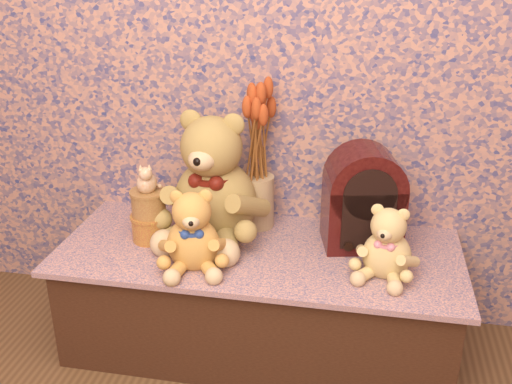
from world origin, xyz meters
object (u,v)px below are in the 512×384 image
(cathedral_radio, at_px, (363,197))
(biscuit_tin_lower, at_px, (150,227))
(cat_figurine, at_px, (146,176))
(ceramic_vase, at_px, (258,201))
(teddy_small, at_px, (388,238))
(teddy_medium, at_px, (193,225))
(teddy_large, at_px, (215,170))

(cathedral_radio, distance_m, biscuit_tin_lower, 0.77)
(cat_figurine, bearing_deg, ceramic_vase, 9.81)
(teddy_small, height_order, cat_figurine, cat_figurine)
(teddy_medium, relative_size, cathedral_radio, 0.81)
(teddy_small, height_order, cathedral_radio, cathedral_radio)
(ceramic_vase, height_order, biscuit_tin_lower, ceramic_vase)
(teddy_medium, xyz_separation_m, cathedral_radio, (0.54, 0.25, 0.04))
(teddy_medium, xyz_separation_m, biscuit_tin_lower, (-0.21, 0.14, -0.10))
(teddy_medium, relative_size, teddy_small, 1.13)
(ceramic_vase, relative_size, cat_figurine, 1.76)
(ceramic_vase, bearing_deg, cathedral_radio, -11.29)
(teddy_large, distance_m, ceramic_vase, 0.22)
(teddy_medium, distance_m, cat_figurine, 0.27)
(teddy_large, xyz_separation_m, biscuit_tin_lower, (-0.22, -0.10, -0.20))
(teddy_large, height_order, ceramic_vase, teddy_large)
(cathedral_radio, xyz_separation_m, cat_figurine, (-0.75, -0.11, 0.06))
(teddy_small, distance_m, ceramic_vase, 0.54)
(teddy_large, xyz_separation_m, cathedral_radio, (0.53, 0.01, -0.07))
(teddy_medium, xyz_separation_m, teddy_small, (0.63, 0.06, -0.02))
(teddy_medium, height_order, teddy_small, teddy_medium)
(teddy_medium, height_order, cathedral_radio, cathedral_radio)
(cathedral_radio, relative_size, ceramic_vase, 1.82)
(teddy_medium, height_order, cat_figurine, cat_figurine)
(teddy_large, xyz_separation_m, ceramic_vase, (0.14, 0.09, -0.15))
(teddy_large, height_order, biscuit_tin_lower, teddy_large)
(teddy_small, xyz_separation_m, cathedral_radio, (-0.09, 0.19, 0.05))
(cathedral_radio, bearing_deg, biscuit_tin_lower, 175.70)
(teddy_medium, xyz_separation_m, ceramic_vase, (0.16, 0.33, -0.05))
(biscuit_tin_lower, bearing_deg, teddy_small, -5.63)
(teddy_medium, bearing_deg, biscuit_tin_lower, 130.75)
(cathedral_radio, height_order, ceramic_vase, cathedral_radio)
(teddy_medium, relative_size, cat_figurine, 2.58)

